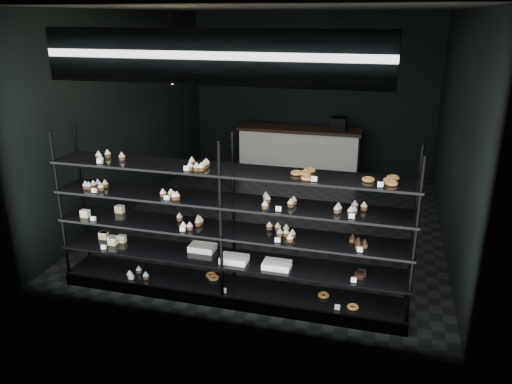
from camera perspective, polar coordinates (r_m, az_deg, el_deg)
room at (r=7.59m, az=2.69°, el=8.05°), size 5.01×6.01×3.20m
display_shelf at (r=5.66m, az=-3.54°, el=-6.41°), size 4.00×0.50×1.91m
signage at (r=4.64m, az=-5.45°, el=15.11°), size 3.30×0.05×0.50m
pendant_lamp at (r=6.36m, az=-9.50°, el=13.37°), size 0.29×0.29×0.88m
service_counter at (r=10.25m, az=5.05°, el=4.70°), size 2.48×0.65×1.23m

